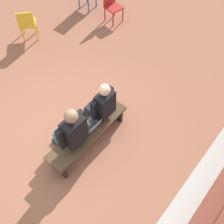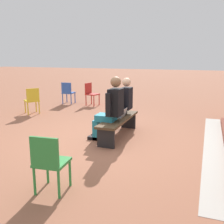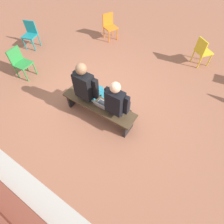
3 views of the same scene
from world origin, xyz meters
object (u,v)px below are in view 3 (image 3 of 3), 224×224
Objects in this scene: laptop at (102,105)px; plastic_chair_by_pillar at (30,33)px; person_student at (118,103)px; plastic_chair_far_left at (109,25)px; bench at (99,107)px; person_adult at (88,87)px; plastic_chair_mid_courtyard at (20,61)px; plastic_chair_far_right at (202,50)px.

plastic_chair_by_pillar is (3.88, -1.29, -0.02)m from laptop.
laptop is (0.36, 0.08, -0.22)m from person_student.
plastic_chair_far_left is (1.97, -3.23, -0.02)m from laptop.
laptop is at bearing 12.56° from person_student.
person_adult is (0.32, -0.07, 0.40)m from bench.
plastic_chair_mid_courtyard is (2.44, 0.02, -0.27)m from person_adult.
laptop is 3.65m from plastic_chair_far_right.
plastic_chair_mid_courtyard is (2.75, -0.05, 0.13)m from bench.
bench is 2.14× the size of plastic_chair_mid_courtyard.
person_student is 1.60× the size of plastic_chair_far_right.
plastic_chair_far_left reaches higher than laptop.
plastic_chair_by_pillar and plastic_chair_far_left have the same top height.
bench is at bearing 8.28° from person_student.
person_student reaches higher than laptop.
plastic_chair_far_right reaches higher than laptop.
person_student reaches higher than plastic_chair_by_pillar.
plastic_chair_by_pillar is (4.23, -1.21, -0.24)m from person_student.
person_student reaches higher than plastic_chair_mid_courtyard.
person_student is at bearing 126.44° from plastic_chair_far_left.
person_adult reaches higher than plastic_chair_far_left.
plastic_chair_far_right is (-5.13, -2.13, 0.00)m from plastic_chair_by_pillar.
bench is at bearing 178.94° from plastic_chair_mid_courtyard.
laptop is at bearing 178.74° from plastic_chair_mid_courtyard.
plastic_chair_far_left is at bearing -53.56° from person_student.
person_adult is 4.47× the size of laptop.
laptop is (-0.42, 0.08, -0.25)m from person_adult.
person_student is at bearing 164.05° from plastic_chair_by_pillar.
person_adult is 0.50m from laptop.
bench is 0.59m from person_student.
person_student is 1.60× the size of plastic_chair_far_left.
plastic_chair_mid_courtyard is at bearing 0.29° from person_student.
bench is 2.14× the size of plastic_chair_far_left.
plastic_chair_far_left is (3.23, 0.19, 0.00)m from plastic_chair_far_right.
plastic_chair_far_left is (-1.91, -1.94, 0.00)m from plastic_chair_by_pillar.
person_adult is 2.45m from plastic_chair_mid_courtyard.
laptop is 0.38× the size of plastic_chair_by_pillar.
plastic_chair_far_right is at bearing -110.12° from laptop.
person_student is (-0.46, -0.07, 0.36)m from bench.
person_adult is at bearing -0.38° from person_student.
bench is at bearing 161.29° from plastic_chair_by_pillar.
plastic_chair_mid_courtyard and plastic_chair_far_left have the same top height.
plastic_chair_far_left is at bearing -58.61° from laptop.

